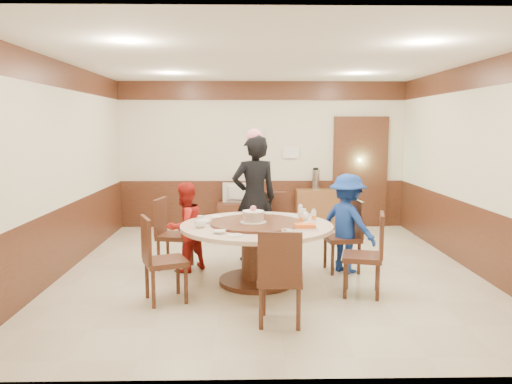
{
  "coord_description": "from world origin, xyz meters",
  "views": [
    {
      "loc": [
        -0.32,
        -6.65,
        1.95
      ],
      "look_at": [
        -0.19,
        -0.2,
        1.1
      ],
      "focal_mm": 35.0,
      "sensor_mm": 36.0,
      "label": 1
    }
  ],
  "objects_px": {
    "television": "(239,193)",
    "side_cabinet": "(317,209)",
    "shrimp_platter": "(305,227)",
    "tv_stand": "(240,216)",
    "birthday_cake": "(253,217)",
    "person_red": "(185,227)",
    "banquet_table": "(257,241)",
    "person_standing": "(254,198)",
    "thermos": "(316,180)",
    "person_blue": "(347,223)"
  },
  "relations": [
    {
      "from": "television",
      "to": "side_cabinet",
      "type": "bearing_deg",
      "value": -171.59
    },
    {
      "from": "shrimp_platter",
      "to": "television",
      "type": "bearing_deg",
      "value": 102.63
    },
    {
      "from": "tv_stand",
      "to": "birthday_cake",
      "type": "bearing_deg",
      "value": -86.42
    },
    {
      "from": "person_red",
      "to": "birthday_cake",
      "type": "relative_size",
      "value": 3.76
    },
    {
      "from": "shrimp_platter",
      "to": "tv_stand",
      "type": "distance_m",
      "value": 3.78
    },
    {
      "from": "birthday_cake",
      "to": "side_cabinet",
      "type": "height_order",
      "value": "birthday_cake"
    },
    {
      "from": "banquet_table",
      "to": "television",
      "type": "bearing_deg",
      "value": 94.35
    },
    {
      "from": "banquet_table",
      "to": "person_standing",
      "type": "relative_size",
      "value": 1.03
    },
    {
      "from": "birthday_cake",
      "to": "thermos",
      "type": "distance_m",
      "value": 3.63
    },
    {
      "from": "shrimp_platter",
      "to": "person_blue",
      "type": "bearing_deg",
      "value": 49.72
    },
    {
      "from": "shrimp_platter",
      "to": "television",
      "type": "relative_size",
      "value": 0.45
    },
    {
      "from": "person_red",
      "to": "birthday_cake",
      "type": "bearing_deg",
      "value": 99.73
    },
    {
      "from": "birthday_cake",
      "to": "shrimp_platter",
      "type": "relative_size",
      "value": 1.07
    },
    {
      "from": "person_standing",
      "to": "person_blue",
      "type": "relative_size",
      "value": 1.38
    },
    {
      "from": "shrimp_platter",
      "to": "side_cabinet",
      "type": "bearing_deg",
      "value": 79.69
    },
    {
      "from": "tv_stand",
      "to": "banquet_table",
      "type": "bearing_deg",
      "value": -85.65
    },
    {
      "from": "side_cabinet",
      "to": "television",
      "type": "bearing_deg",
      "value": -178.85
    },
    {
      "from": "tv_stand",
      "to": "thermos",
      "type": "xyz_separation_m",
      "value": [
        1.45,
        0.03,
        0.69
      ]
    },
    {
      "from": "banquet_table",
      "to": "birthday_cake",
      "type": "relative_size",
      "value": 5.85
    },
    {
      "from": "person_standing",
      "to": "shrimp_platter",
      "type": "height_order",
      "value": "person_standing"
    },
    {
      "from": "person_blue",
      "to": "side_cabinet",
      "type": "distance_m",
      "value": 2.92
    },
    {
      "from": "birthday_cake",
      "to": "thermos",
      "type": "relative_size",
      "value": 0.85
    },
    {
      "from": "side_cabinet",
      "to": "thermos",
      "type": "xyz_separation_m",
      "value": [
        -0.04,
        0.0,
        0.56
      ]
    },
    {
      "from": "birthday_cake",
      "to": "shrimp_platter",
      "type": "distance_m",
      "value": 0.67
    },
    {
      "from": "person_standing",
      "to": "thermos",
      "type": "xyz_separation_m",
      "value": [
        1.21,
        2.27,
        0.03
      ]
    },
    {
      "from": "banquet_table",
      "to": "person_red",
      "type": "relative_size",
      "value": 1.56
    },
    {
      "from": "shrimp_platter",
      "to": "side_cabinet",
      "type": "xyz_separation_m",
      "value": [
        0.67,
        3.68,
        -0.4
      ]
    },
    {
      "from": "birthday_cake",
      "to": "tv_stand",
      "type": "distance_m",
      "value": 3.44
    },
    {
      "from": "birthday_cake",
      "to": "banquet_table",
      "type": "bearing_deg",
      "value": 38.94
    },
    {
      "from": "shrimp_platter",
      "to": "side_cabinet",
      "type": "distance_m",
      "value": 3.77
    },
    {
      "from": "person_blue",
      "to": "banquet_table",
      "type": "bearing_deg",
      "value": 70.84
    },
    {
      "from": "person_standing",
      "to": "side_cabinet",
      "type": "bearing_deg",
      "value": -135.34
    },
    {
      "from": "banquet_table",
      "to": "thermos",
      "type": "xyz_separation_m",
      "value": [
        1.2,
        3.38,
        0.41
      ]
    },
    {
      "from": "thermos",
      "to": "side_cabinet",
      "type": "bearing_deg",
      "value": 0.0
    },
    {
      "from": "tv_stand",
      "to": "television",
      "type": "distance_m",
      "value": 0.44
    },
    {
      "from": "person_blue",
      "to": "television",
      "type": "relative_size",
      "value": 2.0
    },
    {
      "from": "banquet_table",
      "to": "birthday_cake",
      "type": "bearing_deg",
      "value": -141.06
    },
    {
      "from": "person_red",
      "to": "television",
      "type": "relative_size",
      "value": 1.82
    },
    {
      "from": "shrimp_platter",
      "to": "television",
      "type": "height_order",
      "value": "television"
    },
    {
      "from": "person_blue",
      "to": "thermos",
      "type": "distance_m",
      "value": 2.92
    },
    {
      "from": "person_standing",
      "to": "television",
      "type": "distance_m",
      "value": 2.27
    },
    {
      "from": "tv_stand",
      "to": "side_cabinet",
      "type": "height_order",
      "value": "side_cabinet"
    },
    {
      "from": "shrimp_platter",
      "to": "banquet_table",
      "type": "bearing_deg",
      "value": 151.39
    },
    {
      "from": "birthday_cake",
      "to": "person_blue",
      "type": "bearing_deg",
      "value": 21.79
    },
    {
      "from": "person_standing",
      "to": "television",
      "type": "xyz_separation_m",
      "value": [
        -0.25,
        2.24,
        -0.22
      ]
    },
    {
      "from": "banquet_table",
      "to": "person_red",
      "type": "bearing_deg",
      "value": 149.8
    },
    {
      "from": "person_red",
      "to": "thermos",
      "type": "relative_size",
      "value": 3.18
    },
    {
      "from": "person_standing",
      "to": "television",
      "type": "bearing_deg",
      "value": -100.42
    },
    {
      "from": "birthday_cake",
      "to": "thermos",
      "type": "height_order",
      "value": "thermos"
    },
    {
      "from": "side_cabinet",
      "to": "shrimp_platter",
      "type": "bearing_deg",
      "value": -100.31
    }
  ]
}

